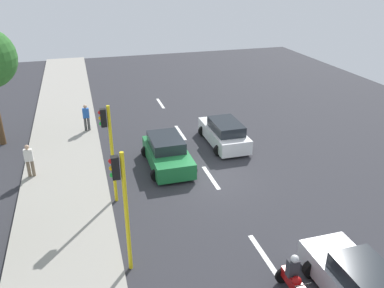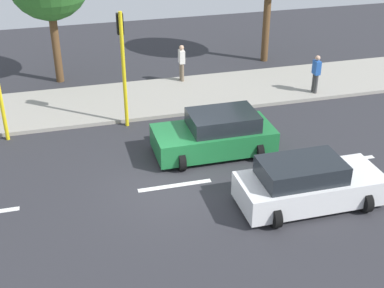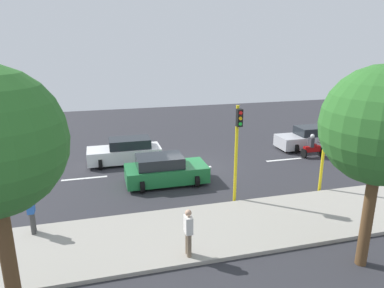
% 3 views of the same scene
% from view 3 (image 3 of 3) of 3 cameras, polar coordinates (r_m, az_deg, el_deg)
% --- Properties ---
extents(ground_plane, '(40.00, 60.00, 0.10)m').
position_cam_3_polar(ground_plane, '(20.59, -0.07, -4.12)').
color(ground_plane, '#2D2D33').
extents(sidewalk, '(4.00, 60.00, 0.15)m').
position_cam_3_polar(sidewalk, '(14.50, 7.28, -12.99)').
color(sidewalk, '#9E998E').
rests_on(sidewalk, ground).
extents(lane_stripe_north, '(0.20, 2.40, 0.01)m').
position_cam_3_polar(lane_stripe_north, '(19.99, -17.01, -5.35)').
color(lane_stripe_north, white).
rests_on(lane_stripe_north, ground).
extents(lane_stripe_mid, '(0.20, 2.40, 0.01)m').
position_cam_3_polar(lane_stripe_mid, '(20.57, -0.07, -3.97)').
color(lane_stripe_mid, white).
rests_on(lane_stripe_mid, ground).
extents(lane_stripe_south, '(0.20, 2.40, 0.01)m').
position_cam_3_polar(lane_stripe_south, '(22.78, 14.68, -2.48)').
color(lane_stripe_south, white).
rests_on(lane_stripe_south, ground).
extents(lane_stripe_far_south, '(0.20, 2.40, 0.01)m').
position_cam_3_polar(lane_stripe_far_south, '(26.21, 26.18, -1.20)').
color(lane_stripe_far_south, white).
rests_on(lane_stripe_far_south, ground).
extents(car_green, '(2.36, 4.19, 1.52)m').
position_cam_3_polar(car_green, '(18.31, -4.43, -4.28)').
color(car_green, '#1E7238').
rests_on(car_green, ground).
extents(car_white, '(2.20, 4.35, 1.52)m').
position_cam_3_polar(car_white, '(21.69, -10.70, -1.21)').
color(car_white, white).
rests_on(car_white, ground).
extents(car_silver, '(2.16, 4.56, 1.52)m').
position_cam_3_polar(car_silver, '(25.61, 18.66, 0.91)').
color(car_silver, '#B7B7BC').
rests_on(car_silver, ground).
extents(motorcycle, '(0.60, 1.30, 1.53)m').
position_cam_3_polar(motorcycle, '(23.63, 18.89, -0.54)').
color(motorcycle, black).
rests_on(motorcycle, ground).
extents(pedestrian_near_signal, '(0.40, 0.24, 1.69)m').
position_cam_3_polar(pedestrian_near_signal, '(12.08, -0.59, -13.92)').
color(pedestrian_near_signal, '#72604C').
rests_on(pedestrian_near_signal, sidewalk).
extents(pedestrian_by_tree, '(0.40, 0.24, 1.69)m').
position_cam_3_polar(pedestrian_by_tree, '(14.64, -24.58, -9.83)').
color(pedestrian_by_tree, '#3F3F3F').
rests_on(pedestrian_by_tree, sidewalk).
extents(traffic_light_corner, '(0.49, 0.24, 4.50)m').
position_cam_3_polar(traffic_light_corner, '(15.53, 7.36, 0.45)').
color(traffic_light_corner, yellow).
rests_on(traffic_light_corner, ground).
extents(traffic_light_midblock, '(0.49, 0.24, 4.50)m').
position_cam_3_polar(traffic_light_midblock, '(17.70, 20.97, 1.46)').
color(traffic_light_midblock, yellow).
rests_on(traffic_light_midblock, ground).
extents(street_tree_north, '(3.61, 3.61, 6.55)m').
position_cam_3_polar(street_tree_north, '(11.87, 28.35, 2.53)').
color(street_tree_north, brown).
rests_on(street_tree_north, ground).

